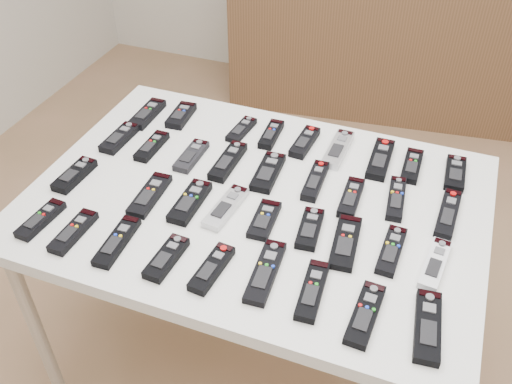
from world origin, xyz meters
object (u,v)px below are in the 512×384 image
(remote_3, at_px, (271,134))
(remote_7, at_px, (412,166))
(remote_4, at_px, (305,142))
(remote_30, at_px, (166,258))
(remote_13, at_px, (268,172))
(remote_14, at_px, (315,181))
(remote_15, at_px, (351,198))
(remote_5, at_px, (338,149))
(remote_17, at_px, (448,213))
(remote_12, at_px, (228,161))
(remote_2, at_px, (241,130))
(remote_1, at_px, (181,115))
(remote_9, at_px, (120,138))
(remote_32, at_px, (265,272))
(remote_21, at_px, (226,207))
(remote_16, at_px, (396,199))
(remote_22, at_px, (264,220))
(table, at_px, (256,213))
(remote_20, at_px, (190,202))
(remote_6, at_px, (380,159))
(remote_26, at_px, (435,264))
(remote_0, at_px, (147,114))
(remote_27, at_px, (41,219))
(sideboard, at_px, (382,42))
(remote_28, at_px, (73,232))
(remote_31, at_px, (212,268))
(remote_34, at_px, (365,314))
(remote_18, at_px, (75,175))
(remote_24, at_px, (345,242))
(remote_11, at_px, (191,156))
(remote_35, at_px, (428,326))
(remote_33, at_px, (312,290))
(remote_8, at_px, (455,173))

(remote_3, distance_m, remote_7, 0.44)
(remote_4, distance_m, remote_30, 0.62)
(remote_13, xyz_separation_m, remote_14, (0.14, 0.01, 0.00))
(remote_7, xyz_separation_m, remote_15, (-0.13, -0.21, 0.00))
(remote_5, relative_size, remote_17, 0.98)
(remote_12, bearing_deg, remote_2, 99.61)
(remote_1, bearing_deg, remote_17, -15.53)
(remote_1, relative_size, remote_17, 0.73)
(remote_9, distance_m, remote_32, 0.72)
(remote_14, height_order, remote_21, remote_14)
(remote_14, bearing_deg, remote_16, -0.55)
(remote_21, bearing_deg, remote_22, 1.62)
(table, distance_m, remote_20, 0.20)
(remote_6, relative_size, remote_32, 0.95)
(remote_13, distance_m, remote_26, 0.54)
(remote_0, relative_size, remote_27, 1.10)
(sideboard, height_order, remote_2, sideboard)
(remote_2, xyz_separation_m, remote_28, (-0.23, -0.60, 0.00))
(remote_21, relative_size, remote_31, 1.13)
(remote_13, xyz_separation_m, remote_15, (0.25, -0.03, 0.00))
(remote_1, distance_m, remote_2, 0.22)
(remote_16, height_order, remote_34, same)
(remote_3, relative_size, remote_18, 0.97)
(remote_2, xyz_separation_m, remote_24, (0.44, -0.38, 0.00))
(remote_4, xyz_separation_m, remote_18, (-0.57, -0.40, 0.00))
(remote_11, height_order, remote_21, same)
(remote_1, xyz_separation_m, remote_30, (0.26, -0.60, 0.00))
(remote_17, bearing_deg, remote_9, -177.34)
(remote_9, relative_size, remote_30, 1.04)
(remote_0, height_order, remote_15, same)
(sideboard, height_order, remote_17, sideboard)
(remote_14, relative_size, remote_16, 0.97)
(remote_27, bearing_deg, remote_31, 4.31)
(remote_7, relative_size, remote_35, 0.82)
(remote_0, distance_m, remote_33, 0.91)
(remote_5, bearing_deg, remote_4, -178.73)
(remote_8, xyz_separation_m, remote_33, (-0.26, -0.57, 0.00))
(remote_22, bearing_deg, remote_30, -132.16)
(remote_12, bearing_deg, remote_11, -173.33)
(remote_8, bearing_deg, remote_17, -92.32)
(remote_1, xyz_separation_m, remote_12, (0.25, -0.18, 0.00))
(remote_1, relative_size, remote_31, 0.89)
(table, relative_size, remote_3, 8.48)
(remote_4, distance_m, remote_31, 0.59)
(table, height_order, remote_6, remote_6)
(sideboard, height_order, remote_1, sideboard)
(remote_20, bearing_deg, remote_21, 8.87)
(remote_16, height_order, remote_27, same)
(remote_2, xyz_separation_m, remote_30, (0.04, -0.59, 0.00))
(remote_17, height_order, remote_24, remote_24)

